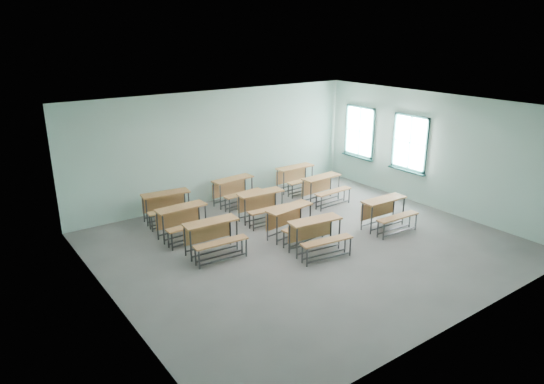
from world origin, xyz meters
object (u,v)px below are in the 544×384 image
(desk_unit_r0c1, at_px, (317,232))
(desk_unit_r3c1, at_px, (235,188))
(desk_unit_r3c2, at_px, (297,175))
(desk_unit_r1c0, at_px, (213,233))
(desk_unit_r0c2, at_px, (387,209))
(desk_unit_r2c1, at_px, (263,202))
(desk_unit_r3c0, at_px, (167,203))
(desk_unit_r1c1, at_px, (293,218))
(desk_unit_r2c0, at_px, (184,218))
(desk_unit_r2c2, at_px, (324,186))

(desk_unit_r0c1, relative_size, desk_unit_r3c1, 1.02)
(desk_unit_r3c2, bearing_deg, desk_unit_r1c0, -150.91)
(desk_unit_r0c2, xyz_separation_m, desk_unit_r3c2, (0.06, 3.66, 0.00))
(desk_unit_r2c1, distance_m, desk_unit_r3c0, 2.48)
(desk_unit_r1c1, xyz_separation_m, desk_unit_r3c2, (2.32, 2.72, 0.00))
(desk_unit_r1c1, relative_size, desk_unit_r3c0, 1.00)
(desk_unit_r3c0, bearing_deg, desk_unit_r2c0, -88.74)
(desk_unit_r1c1, distance_m, desk_unit_r3c2, 3.58)
(desk_unit_r1c0, height_order, desk_unit_r2c0, same)
(desk_unit_r1c0, relative_size, desk_unit_r3c2, 1.04)
(desk_unit_r3c1, bearing_deg, desk_unit_r1c0, -135.39)
(desk_unit_r1c1, xyz_separation_m, desk_unit_r3c1, (0.11, 2.78, 0.00))
(desk_unit_r0c1, bearing_deg, desk_unit_r0c2, 8.86)
(desk_unit_r2c1, xyz_separation_m, desk_unit_r3c1, (0.06, 1.46, 0.00))
(desk_unit_r1c1, bearing_deg, desk_unit_r1c0, 164.60)
(desk_unit_r0c1, height_order, desk_unit_r1c1, same)
(desk_unit_r2c1, height_order, desk_unit_r3c0, same)
(desk_unit_r0c1, xyz_separation_m, desk_unit_r2c0, (-2.05, 2.50, 0.00))
(desk_unit_r2c2, bearing_deg, desk_unit_r2c1, -179.87)
(desk_unit_r1c0, xyz_separation_m, desk_unit_r2c0, (-0.12, 1.22, 0.00))
(desk_unit_r2c0, height_order, desk_unit_r2c1, same)
(desk_unit_r2c2, height_order, desk_unit_r3c1, same)
(desk_unit_r3c2, bearing_deg, desk_unit_r0c1, -122.95)
(desk_unit_r2c0, bearing_deg, desk_unit_r0c2, -30.92)
(desk_unit_r0c2, distance_m, desk_unit_r2c0, 5.02)
(desk_unit_r0c1, distance_m, desk_unit_r3c0, 4.17)
(desk_unit_r1c1, relative_size, desk_unit_r3c2, 1.07)
(desk_unit_r1c0, xyz_separation_m, desk_unit_r2c2, (4.28, 1.14, 0.00))
(desk_unit_r0c1, xyz_separation_m, desk_unit_r1c1, (0.06, 0.98, 0.00))
(desk_unit_r3c1, bearing_deg, desk_unit_r0c2, -64.99)
(desk_unit_r0c1, height_order, desk_unit_r3c1, same)
(desk_unit_r2c1, height_order, desk_unit_r3c2, same)
(desk_unit_r0c1, bearing_deg, desk_unit_r2c0, 137.12)
(desk_unit_r3c0, distance_m, desk_unit_r3c1, 2.11)
(desk_unit_r3c2, bearing_deg, desk_unit_r2c0, -165.07)
(desk_unit_r3c1, bearing_deg, desk_unit_r1c1, -97.33)
(desk_unit_r1c0, distance_m, desk_unit_r3c2, 4.95)
(desk_unit_r3c0, relative_size, desk_unit_r3c2, 1.07)
(desk_unit_r2c0, distance_m, desk_unit_r3c1, 2.56)
(desk_unit_r2c0, bearing_deg, desk_unit_r3c0, 82.88)
(desk_unit_r0c1, distance_m, desk_unit_r1c0, 2.32)
(desk_unit_r1c0, xyz_separation_m, desk_unit_r2c1, (2.04, 1.02, 0.00))
(desk_unit_r0c2, distance_m, desk_unit_r1c1, 2.45)
(desk_unit_r0c2, relative_size, desk_unit_r2c1, 0.99)
(desk_unit_r1c0, relative_size, desk_unit_r2c1, 1.00)
(desk_unit_r3c1, distance_m, desk_unit_r3c2, 2.21)
(desk_unit_r2c0, relative_size, desk_unit_r3c1, 0.97)
(desk_unit_r1c1, xyz_separation_m, desk_unit_r2c2, (2.28, 1.44, 0.00))
(desk_unit_r0c2, height_order, desk_unit_r3c1, same)
(desk_unit_r0c2, bearing_deg, desk_unit_r2c1, 136.73)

